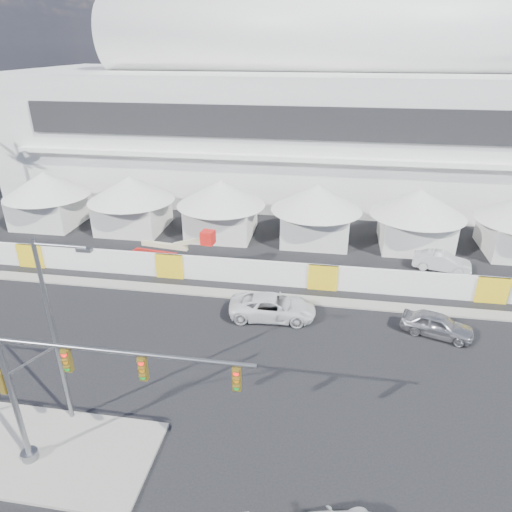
% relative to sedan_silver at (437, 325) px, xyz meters
% --- Properties ---
extents(ground, '(160.00, 160.00, 0.00)m').
position_rel_sedan_silver_xyz_m(ground, '(-13.39, -9.61, -0.75)').
color(ground, black).
rests_on(ground, ground).
extents(median_island, '(10.00, 5.00, 0.15)m').
position_rel_sedan_silver_xyz_m(median_island, '(-19.39, -12.61, -0.68)').
color(median_island, gray).
rests_on(median_island, ground).
extents(stadium, '(80.00, 24.80, 21.98)m').
position_rel_sedan_silver_xyz_m(stadium, '(-4.68, 31.89, 8.70)').
color(stadium, silver).
rests_on(stadium, ground).
extents(tent_row, '(53.40, 8.40, 5.40)m').
position_rel_sedan_silver_xyz_m(tent_row, '(-12.89, 14.39, 2.40)').
color(tent_row, silver).
rests_on(tent_row, ground).
extents(hoarding_fence, '(70.00, 0.25, 2.00)m').
position_rel_sedan_silver_xyz_m(hoarding_fence, '(-7.39, 4.89, 0.25)').
color(hoarding_fence, white).
rests_on(hoarding_fence, ground).
extents(sedan_silver, '(3.05, 4.74, 1.50)m').
position_rel_sedan_silver_xyz_m(sedan_silver, '(0.00, 0.00, 0.00)').
color(sedan_silver, '#9B9B9F').
rests_on(sedan_silver, ground).
extents(pickup_curb, '(3.05, 5.98, 1.62)m').
position_rel_sedan_silver_xyz_m(pickup_curb, '(-10.62, 0.38, 0.06)').
color(pickup_curb, white).
rests_on(pickup_curb, ground).
extents(lot_car_a, '(2.55, 4.78, 1.50)m').
position_rel_sedan_silver_xyz_m(lot_car_a, '(2.18, 9.64, -0.00)').
color(lot_car_a, silver).
rests_on(lot_car_a, ground).
extents(traffic_mast, '(10.63, 0.72, 7.39)m').
position_rel_sedan_silver_xyz_m(traffic_mast, '(-17.59, -13.09, 3.55)').
color(traffic_mast, slate).
rests_on(traffic_mast, median_island).
extents(streetlight_median, '(2.66, 0.27, 9.60)m').
position_rel_sedan_silver_xyz_m(streetlight_median, '(-19.06, -10.41, 4.91)').
color(streetlight_median, slate).
rests_on(streetlight_median, median_island).
extents(boom_lift, '(7.66, 2.21, 3.83)m').
position_rel_sedan_silver_xyz_m(boom_lift, '(-20.74, 6.38, 0.28)').
color(boom_lift, red).
rests_on(boom_lift, ground).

